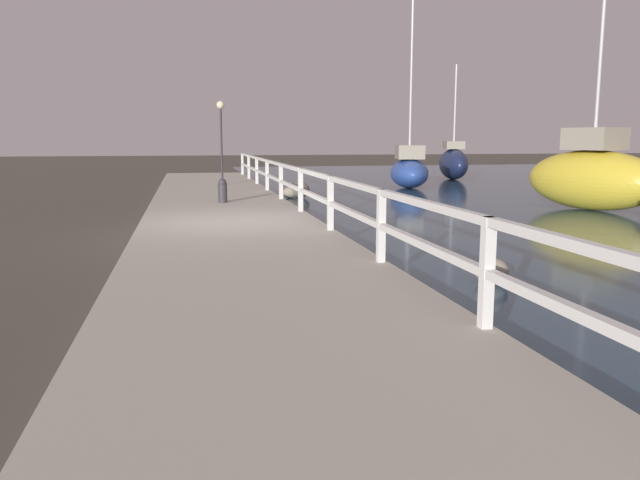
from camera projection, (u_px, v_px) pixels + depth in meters
ground_plane at (231, 236)px, 12.14m from camera, size 120.00×120.00×0.00m
dock_walkway at (231, 229)px, 12.11m from camera, size 3.48×36.00×0.28m
railing at (314, 187)px, 12.32m from camera, size 0.10×32.50×0.96m
boulder_downstream at (491, 271)px, 8.12m from camera, size 0.45×0.41×0.34m
boulder_water_edge at (299, 190)px, 19.91m from camera, size 0.68×0.62×0.51m
boulder_far_strip at (290, 192)px, 19.85m from camera, size 0.48×0.43×0.36m
mooring_bollard at (223, 190)px, 15.72m from camera, size 0.23×0.23×0.61m
dock_lamp at (221, 121)px, 21.64m from camera, size 0.28×0.28×2.88m
sailboat_yellow at (592, 176)px, 16.38m from camera, size 2.76×4.19×7.98m
sailboat_navy at (453, 163)px, 28.84m from camera, size 2.16×4.17×5.18m
sailboat_blue at (409, 170)px, 23.79m from camera, size 2.04×3.33×7.74m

